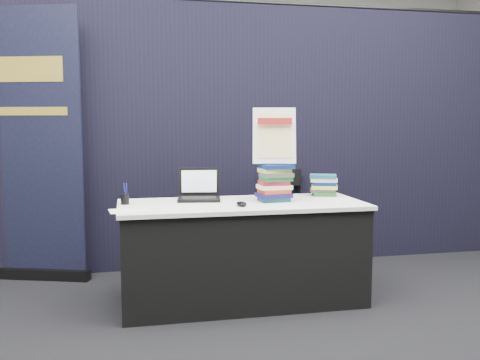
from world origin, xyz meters
name	(u,v)px	position (x,y,z in m)	size (l,w,h in m)	color
floor	(260,328)	(0.00, 0.00, 0.00)	(8.00, 8.00, 0.00)	black
wall_back	(187,91)	(0.00, 4.00, 1.75)	(8.00, 0.02, 3.50)	#B7B5AD
drape_partition	(218,137)	(0.00, 1.60, 1.20)	(6.00, 0.08, 2.40)	black
display_table	(242,252)	(0.00, 0.55, 0.38)	(1.80, 0.75, 0.75)	black
laptop	(198,192)	(-0.30, 0.75, 0.81)	(0.35, 0.30, 0.24)	black
mouse	(242,204)	(-0.04, 0.38, 0.77)	(0.07, 0.11, 0.03)	black
brochure_left	(130,211)	(-0.81, 0.35, 0.75)	(0.27, 0.19, 0.00)	white
brochure_mid	(180,208)	(-0.47, 0.39, 0.75)	(0.28, 0.20, 0.00)	white
brochure_right	(159,206)	(-0.61, 0.48, 0.75)	(0.29, 0.21, 0.00)	silver
pen_cup	(125,199)	(-0.84, 0.64, 0.79)	(0.06, 0.06, 0.08)	black
book_stack_tall	(275,183)	(0.26, 0.56, 0.89)	(0.24, 0.19, 0.28)	#195162
book_stack_short	(324,185)	(0.72, 0.77, 0.84)	(0.24, 0.21, 0.17)	#1E7128
info_sign	(274,136)	(0.26, 0.59, 1.24)	(0.34, 0.19, 0.44)	black
pullup_banner	(30,161)	(-1.62, 1.49, 1.01)	(0.95, 0.40, 2.29)	black
stacking_chair	(285,214)	(0.59, 1.38, 0.50)	(0.49, 0.49, 0.90)	black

